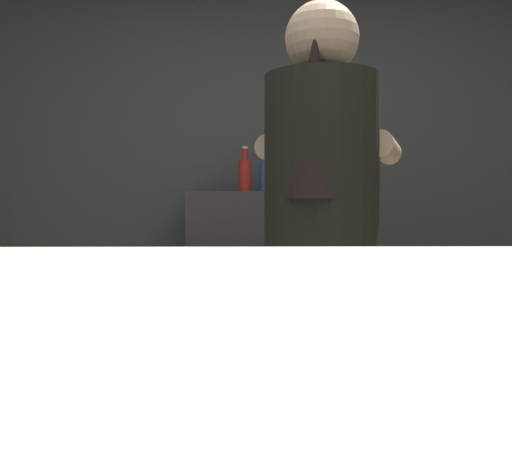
# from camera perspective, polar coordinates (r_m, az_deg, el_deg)

# --- Properties ---
(wall_back) EXTENTS (5.20, 0.10, 2.70)m
(wall_back) POSITION_cam_1_polar(r_m,az_deg,el_deg) (3.64, 1.88, 5.75)
(wall_back) COLOR #494D4D
(wall_back) RESTS_ON ground
(prep_counter) EXTENTS (2.10, 0.60, 0.90)m
(prep_counter) POSITION_cam_1_polar(r_m,az_deg,el_deg) (2.36, 12.53, -14.23)
(prep_counter) COLOR #4A3E27
(prep_counter) RESTS_ON ground
(back_shelf) EXTENTS (0.78, 0.36, 1.20)m
(back_shelf) POSITION_cam_1_polar(r_m,az_deg,el_deg) (3.39, 0.12, -6.72)
(back_shelf) COLOR #3F3942
(back_shelf) RESTS_ON ground
(bartender) EXTENTS (0.50, 0.55, 1.72)m
(bartender) POSITION_cam_1_polar(r_m,az_deg,el_deg) (1.77, 6.27, -1.66)
(bartender) COLOR #332D2F
(bartender) RESTS_ON ground
(mixing_bowl) EXTENTS (0.16, 0.16, 0.04)m
(mixing_bowl) POSITION_cam_1_polar(r_m,az_deg,el_deg) (2.21, 3.15, -2.82)
(mixing_bowl) COLOR slate
(mixing_bowl) RESTS_ON prep_counter
(chefs_knife) EXTENTS (0.24, 0.06, 0.01)m
(chefs_knife) POSITION_cam_1_polar(r_m,az_deg,el_deg) (2.22, 12.14, -3.31)
(chefs_knife) COLOR silver
(chefs_knife) RESTS_ON prep_counter
(bottle_hot_sauce) EXTENTS (0.07, 0.07, 0.19)m
(bottle_hot_sauce) POSITION_cam_1_polar(r_m,az_deg,el_deg) (3.29, 3.42, 4.73)
(bottle_hot_sauce) COLOR #375EA2
(bottle_hot_sauce) RESTS_ON back_shelf
(bottle_olive_oil) EXTENTS (0.06, 0.06, 0.23)m
(bottle_olive_oil) POSITION_cam_1_polar(r_m,az_deg,el_deg) (3.39, 0.81, 4.95)
(bottle_olive_oil) COLOR #3556A0
(bottle_olive_oil) RESTS_ON back_shelf
(bottle_soy) EXTENTS (0.07, 0.07, 0.25)m
(bottle_soy) POSITION_cam_1_polar(r_m,az_deg,el_deg) (3.31, -1.08, 5.16)
(bottle_soy) COLOR red
(bottle_soy) RESTS_ON back_shelf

